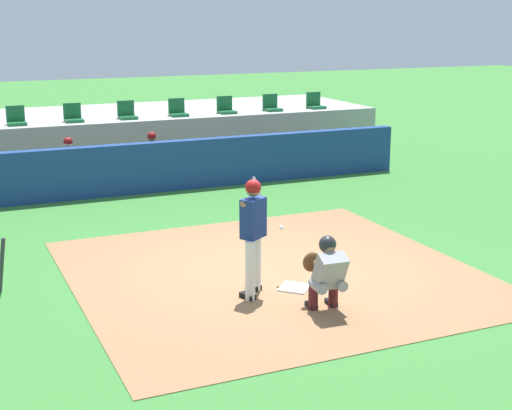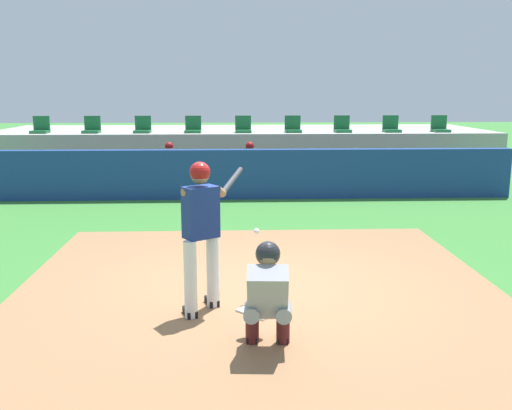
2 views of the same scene
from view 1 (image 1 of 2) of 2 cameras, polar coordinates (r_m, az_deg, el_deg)
ground_plane at (r=12.37m, az=1.31°, el=-5.23°), size 80.00×80.00×0.00m
dirt_infield at (r=12.37m, az=1.31°, el=-5.20°), size 6.40×6.40×0.01m
home_plate at (r=11.69m, az=2.99°, el=-6.31°), size 0.62×0.62×0.02m
batter_at_plate at (r=11.13m, az=-0.20°, el=-1.87°), size 0.75×1.34×1.80m
catcher_crouched at (r=10.70m, az=5.37°, el=-5.01°), size 0.50×1.76×1.13m
dugout_wall at (r=18.11m, az=-7.44°, el=2.92°), size 13.00×0.30×1.20m
dugout_bench at (r=19.13m, az=-8.26°, el=2.35°), size 11.80×0.44×0.45m
dugout_player_0 at (r=18.48m, az=-13.98°, el=3.08°), size 0.49×0.70×1.30m
dugout_player_1 at (r=18.93m, az=-7.80°, el=3.63°), size 0.49×0.70×1.30m
stands_platform at (r=22.29m, az=-10.69°, el=5.18°), size 15.00×4.40×1.40m
stadium_seat_2 at (r=20.21m, az=-17.82°, el=6.22°), size 0.46×0.46×0.48m
stadium_seat_3 at (r=20.41m, az=-13.77°, el=6.57°), size 0.46×0.46×0.48m
stadium_seat_4 at (r=20.71m, az=-9.81°, el=6.88°), size 0.46×0.46×0.48m
stadium_seat_5 at (r=21.10m, az=-5.98°, el=7.14°), size 0.46×0.46×0.48m
stadium_seat_6 at (r=21.58m, az=-2.30°, el=7.37°), size 0.46×0.46×0.48m
stadium_seat_7 at (r=22.15m, az=1.20°, el=7.55°), size 0.46×0.46×0.48m
stadium_seat_8 at (r=22.79m, az=4.53°, el=7.70°), size 0.46×0.46×0.48m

